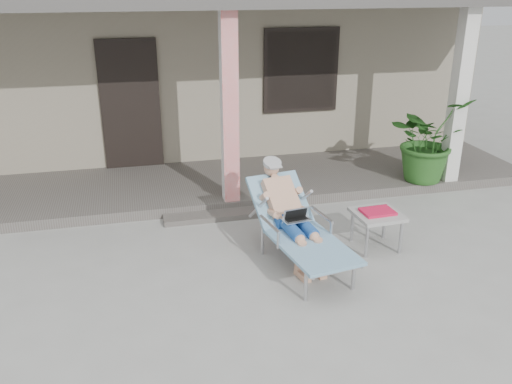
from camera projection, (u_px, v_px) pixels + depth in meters
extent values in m
plane|color=#9E9E99|center=(268.00, 283.00, 5.95)|extent=(60.00, 60.00, 0.00)
cube|color=gray|center=(190.00, 62.00, 11.28)|extent=(10.00, 5.00, 3.00)
cube|color=black|center=(131.00, 105.00, 8.82)|extent=(0.95, 0.06, 2.10)
cube|color=black|center=(301.00, 70.00, 9.28)|extent=(1.20, 0.06, 1.30)
cube|color=black|center=(301.00, 71.00, 9.28)|extent=(1.32, 0.05, 1.42)
cube|color=#605B56|center=(221.00, 183.00, 8.64)|extent=(10.00, 2.00, 0.15)
cube|color=red|center=(229.00, 110.00, 7.36)|extent=(0.22, 0.22, 2.61)
cube|color=silver|center=(459.00, 98.00, 8.12)|extent=(0.22, 0.22, 2.61)
cube|color=#605B56|center=(235.00, 214.00, 7.61)|extent=(2.00, 0.30, 0.07)
cylinder|color=#B7B7BC|center=(306.00, 286.00, 5.57)|extent=(0.04, 0.04, 0.34)
cylinder|color=#B7B7BC|center=(353.00, 275.00, 5.78)|extent=(0.04, 0.04, 0.34)
cylinder|color=#B7B7BC|center=(263.00, 241.00, 6.52)|extent=(0.04, 0.04, 0.34)
cylinder|color=#B7B7BC|center=(305.00, 233.00, 6.73)|extent=(0.04, 0.04, 0.34)
cube|color=#B7B7BC|center=(312.00, 248.00, 5.96)|extent=(0.76, 1.21, 0.03)
cube|color=#85BACE|center=(312.00, 246.00, 5.95)|extent=(0.86, 1.26, 0.04)
cube|color=#B7B7BC|center=(280.00, 203.00, 6.59)|extent=(0.66, 0.63, 0.46)
cube|color=#85BACE|center=(280.00, 201.00, 6.58)|extent=(0.76, 0.71, 0.52)
cylinder|color=#A5A5A7|center=(271.00, 162.00, 6.66)|extent=(0.26, 0.26, 0.12)
cube|color=silver|center=(296.00, 219.00, 6.24)|extent=(0.34, 0.27, 0.22)
cube|color=#A1A09C|center=(377.00, 214.00, 6.60)|extent=(0.58, 0.58, 0.04)
cylinder|color=#B7B7BC|center=(367.00, 241.00, 6.43)|extent=(0.04, 0.04, 0.42)
cylinder|color=#B7B7BC|center=(401.00, 238.00, 6.53)|extent=(0.04, 0.04, 0.42)
cylinder|color=#B7B7BC|center=(352.00, 226.00, 6.83)|extent=(0.04, 0.04, 0.42)
cylinder|color=#B7B7BC|center=(384.00, 223.00, 6.93)|extent=(0.04, 0.04, 0.42)
cube|color=red|center=(378.00, 212.00, 6.58)|extent=(0.40, 0.31, 0.03)
cube|color=black|center=(373.00, 207.00, 6.71)|extent=(0.39, 0.04, 0.04)
imported|color=#26591E|center=(427.00, 140.00, 8.36)|extent=(1.48, 1.39, 1.30)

